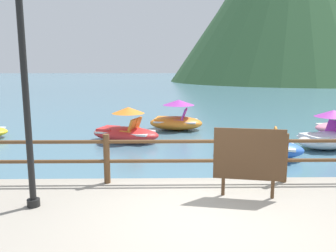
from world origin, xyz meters
TOP-DOWN VIEW (x-y plane):
  - ground_plane at (0.00, 40.00)m, footprint 200.00×200.00m
  - dock_railing at (-0.00, 1.55)m, footprint 23.92×0.12m
  - lamp_post at (-2.70, 0.46)m, footprint 0.28×0.28m
  - sign_board at (0.81, 0.79)m, footprint 1.16×0.27m
  - pedal_boat_0 at (-0.05, 9.26)m, footprint 2.40×1.73m
  - pedal_boat_2 at (2.16, 4.80)m, footprint 2.69×1.86m
  - pedal_boat_3 at (-1.93, 7.05)m, footprint 2.72×1.95m
  - pedal_boat_4 at (4.73, 5.86)m, footprint 2.47×1.83m

SIDE VIEW (x-z plane):
  - ground_plane at x=0.00m, z-range 0.00..0.00m
  - pedal_boat_2 at x=2.16m, z-range -0.15..0.73m
  - pedal_boat_3 at x=-1.93m, z-range -0.22..1.00m
  - pedal_boat_4 at x=4.73m, z-range -0.21..1.03m
  - pedal_boat_0 at x=-0.05m, z-range -0.19..1.06m
  - dock_railing at x=0.00m, z-range 0.50..1.45m
  - sign_board at x=0.81m, z-range 0.53..1.72m
  - lamp_post at x=-2.70m, z-range 0.81..4.72m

